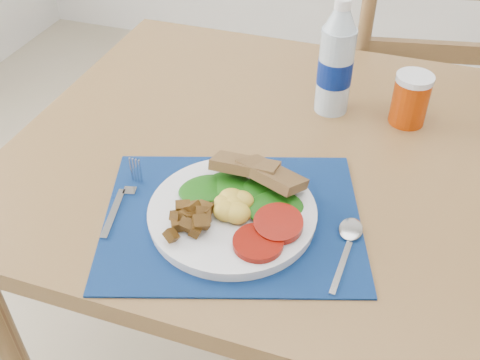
# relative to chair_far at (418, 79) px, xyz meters

# --- Properties ---
(table) EXTENTS (1.40, 0.90, 0.75)m
(table) POSITION_rel_chair_far_xyz_m (-0.05, -0.66, 0.08)
(table) COLOR brown
(table) RESTS_ON ground
(chair_far) EXTENTS (0.50, 0.48, 1.15)m
(chair_far) POSITION_rel_chair_far_xyz_m (0.00, 0.00, 0.00)
(chair_far) COLOR brown
(chair_far) RESTS_ON ground
(placemat) EXTENTS (0.51, 0.45, 0.00)m
(placemat) POSITION_rel_chair_far_xyz_m (-0.26, -0.89, 0.17)
(placemat) COLOR #040A31
(placemat) RESTS_ON table
(breakfast_plate) EXTENTS (0.27, 0.27, 0.07)m
(breakfast_plate) POSITION_rel_chair_far_xyz_m (-0.27, -0.89, 0.19)
(breakfast_plate) COLOR silver
(breakfast_plate) RESTS_ON placemat
(fork) EXTENTS (0.04, 0.17, 0.00)m
(fork) POSITION_rel_chair_far_xyz_m (-0.45, -0.90, 0.17)
(fork) COLOR #B2B5BA
(fork) RESTS_ON placemat
(spoon) EXTENTS (0.04, 0.17, 0.00)m
(spoon) POSITION_rel_chair_far_xyz_m (-0.07, -0.88, 0.17)
(spoon) COLOR #B2B5BA
(spoon) RESTS_ON placemat
(water_bottle) EXTENTS (0.07, 0.07, 0.24)m
(water_bottle) POSITION_rel_chair_far_xyz_m (-0.17, -0.50, 0.27)
(water_bottle) COLOR #ADBFCC
(water_bottle) RESTS_ON table
(juice_glass) EXTENTS (0.07, 0.07, 0.10)m
(juice_glass) POSITION_rel_chair_far_xyz_m (-0.02, -0.50, 0.22)
(juice_glass) COLOR #AB3204
(juice_glass) RESTS_ON table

